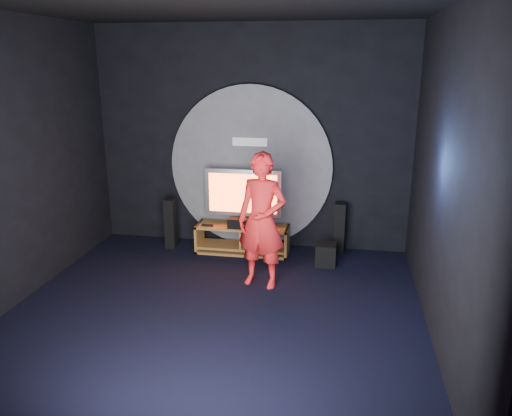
{
  "coord_description": "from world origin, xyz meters",
  "views": [
    {
      "loc": [
        1.45,
        -5.24,
        2.95
      ],
      "look_at": [
        0.34,
        1.05,
        1.05
      ],
      "focal_mm": 35.0,
      "sensor_mm": 36.0,
      "label": 1
    }
  ],
  "objects_px": {
    "media_console": "(243,241)",
    "player": "(262,221)",
    "tower_speaker_right": "(339,228)",
    "tower_speaker_left": "(171,223)",
    "subwoofer": "(326,254)",
    "tv": "(243,195)"
  },
  "relations": [
    {
      "from": "tower_speaker_left",
      "to": "player",
      "type": "distance_m",
      "value": 2.09
    },
    {
      "from": "tv",
      "to": "subwoofer",
      "type": "relative_size",
      "value": 3.66
    },
    {
      "from": "tv",
      "to": "subwoofer",
      "type": "height_order",
      "value": "tv"
    },
    {
      "from": "tower_speaker_left",
      "to": "media_console",
      "type": "bearing_deg",
      "value": -1.0
    },
    {
      "from": "media_console",
      "to": "tower_speaker_right",
      "type": "relative_size",
      "value": 1.79
    },
    {
      "from": "subwoofer",
      "to": "player",
      "type": "xyz_separation_m",
      "value": [
        -0.83,
        -0.83,
        0.75
      ]
    },
    {
      "from": "tv",
      "to": "subwoofer",
      "type": "distance_m",
      "value": 1.57
    },
    {
      "from": "media_console",
      "to": "player",
      "type": "relative_size",
      "value": 0.8
    },
    {
      "from": "player",
      "to": "media_console",
      "type": "bearing_deg",
      "value": 125.5
    },
    {
      "from": "subwoofer",
      "to": "media_console",
      "type": "bearing_deg",
      "value": 167.81
    },
    {
      "from": "subwoofer",
      "to": "tv",
      "type": "bearing_deg",
      "value": 165.13
    },
    {
      "from": "player",
      "to": "tower_speaker_right",
      "type": "bearing_deg",
      "value": 65.39
    },
    {
      "from": "media_console",
      "to": "tv",
      "type": "bearing_deg",
      "value": 95.82
    },
    {
      "from": "media_console",
      "to": "tv",
      "type": "xyz_separation_m",
      "value": [
        -0.01,
        0.07,
        0.74
      ]
    },
    {
      "from": "tower_speaker_left",
      "to": "player",
      "type": "xyz_separation_m",
      "value": [
        1.69,
        -1.13,
        0.5
      ]
    },
    {
      "from": "tower_speaker_left",
      "to": "subwoofer",
      "type": "height_order",
      "value": "tower_speaker_left"
    },
    {
      "from": "media_console",
      "to": "tower_speaker_left",
      "type": "xyz_separation_m",
      "value": [
        -1.2,
        0.02,
        0.21
      ]
    },
    {
      "from": "media_console",
      "to": "player",
      "type": "xyz_separation_m",
      "value": [
        0.49,
        -1.11,
        0.72
      ]
    },
    {
      "from": "tower_speaker_left",
      "to": "tower_speaker_right",
      "type": "distance_m",
      "value": 2.71
    },
    {
      "from": "media_console",
      "to": "tower_speaker_right",
      "type": "height_order",
      "value": "tower_speaker_right"
    },
    {
      "from": "media_console",
      "to": "tv",
      "type": "relative_size",
      "value": 1.21
    },
    {
      "from": "media_console",
      "to": "player",
      "type": "distance_m",
      "value": 1.41
    }
  ]
}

